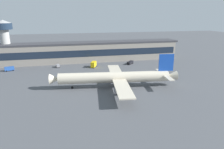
{
  "coord_description": "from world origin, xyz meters",
  "views": [
    {
      "loc": [
        -10.28,
        -89.54,
        32.01
      ],
      "look_at": [
        12.12,
        2.17,
        5.0
      ],
      "focal_mm": 33.41,
      "sensor_mm": 36.0,
      "label": 1
    }
  ],
  "objects_px": {
    "control_tower": "(5,37)",
    "crew_van": "(9,69)",
    "airliner": "(116,77)",
    "stair_truck": "(94,64)",
    "baggage_tug": "(58,66)",
    "belt_loader": "(130,62)"
  },
  "relations": [
    {
      "from": "control_tower",
      "to": "crew_van",
      "type": "distance_m",
      "value": 25.85
    },
    {
      "from": "stair_truck",
      "to": "airliner",
      "type": "bearing_deg",
      "value": -84.08
    },
    {
      "from": "airliner",
      "to": "belt_loader",
      "type": "relative_size",
      "value": 9.61
    },
    {
      "from": "stair_truck",
      "to": "baggage_tug",
      "type": "distance_m",
      "value": 22.64
    },
    {
      "from": "control_tower",
      "to": "stair_truck",
      "type": "relative_size",
      "value": 4.5
    },
    {
      "from": "belt_loader",
      "to": "stair_truck",
      "type": "bearing_deg",
      "value": -173.39
    },
    {
      "from": "airliner",
      "to": "baggage_tug",
      "type": "xyz_separation_m",
      "value": [
        -26.24,
        45.36,
        -3.69
      ]
    },
    {
      "from": "airliner",
      "to": "stair_truck",
      "type": "xyz_separation_m",
      "value": [
        -4.18,
        40.33,
        -2.8
      ]
    },
    {
      "from": "belt_loader",
      "to": "crew_van",
      "type": "distance_m",
      "value": 75.63
    },
    {
      "from": "control_tower",
      "to": "baggage_tug",
      "type": "xyz_separation_m",
      "value": [
        32.53,
        -16.78,
        -17.2
      ]
    },
    {
      "from": "control_tower",
      "to": "crew_van",
      "type": "bearing_deg",
      "value": -76.66
    },
    {
      "from": "control_tower",
      "to": "belt_loader",
      "type": "distance_m",
      "value": 84.1
    },
    {
      "from": "airliner",
      "to": "control_tower",
      "type": "distance_m",
      "value": 86.59
    },
    {
      "from": "airliner",
      "to": "belt_loader",
      "type": "distance_m",
      "value": 48.42
    },
    {
      "from": "airliner",
      "to": "stair_truck",
      "type": "height_order",
      "value": "airliner"
    },
    {
      "from": "belt_loader",
      "to": "control_tower",
      "type": "bearing_deg",
      "value": 166.76
    },
    {
      "from": "baggage_tug",
      "to": "crew_van",
      "type": "xyz_separation_m",
      "value": [
        -28.0,
        -2.31,
        0.37
      ]
    },
    {
      "from": "airliner",
      "to": "baggage_tug",
      "type": "relative_size",
      "value": 15.04
    },
    {
      "from": "crew_van",
      "to": "airliner",
      "type": "bearing_deg",
      "value": -38.44
    },
    {
      "from": "crew_van",
      "to": "control_tower",
      "type": "bearing_deg",
      "value": 103.34
    },
    {
      "from": "belt_loader",
      "to": "crew_van",
      "type": "bearing_deg",
      "value": -179.81
    },
    {
      "from": "stair_truck",
      "to": "control_tower",
      "type": "bearing_deg",
      "value": 158.21
    }
  ]
}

